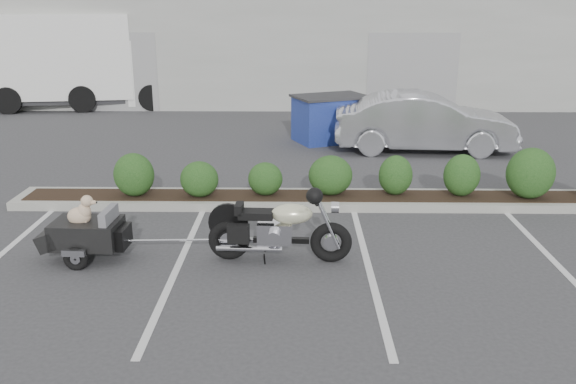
{
  "coord_description": "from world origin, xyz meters",
  "views": [
    {
      "loc": [
        0.18,
        -8.5,
        3.6
      ],
      "look_at": [
        0.04,
        0.53,
        0.75
      ],
      "focal_mm": 38.0,
      "sensor_mm": 36.0,
      "label": 1
    }
  ],
  "objects_px": {
    "motorcycle": "(279,230)",
    "pet_trailer": "(86,232)",
    "dumpster": "(330,118)",
    "sedan": "(424,122)",
    "delivery_truck": "(90,63)"
  },
  "relations": [
    {
      "from": "pet_trailer",
      "to": "dumpster",
      "type": "distance_m",
      "value": 8.79
    },
    {
      "from": "pet_trailer",
      "to": "delivery_truck",
      "type": "bearing_deg",
      "value": 110.13
    },
    {
      "from": "motorcycle",
      "to": "pet_trailer",
      "type": "relative_size",
      "value": 1.25
    },
    {
      "from": "pet_trailer",
      "to": "dumpster",
      "type": "xyz_separation_m",
      "value": [
        3.9,
        7.87,
        0.2
      ]
    },
    {
      "from": "pet_trailer",
      "to": "motorcycle",
      "type": "bearing_deg",
      "value": 2.25
    },
    {
      "from": "motorcycle",
      "to": "sedan",
      "type": "relative_size",
      "value": 0.47
    },
    {
      "from": "dumpster",
      "to": "delivery_truck",
      "type": "distance_m",
      "value": 9.73
    },
    {
      "from": "motorcycle",
      "to": "dumpster",
      "type": "xyz_separation_m",
      "value": [
        1.12,
        7.89,
        0.14
      ]
    },
    {
      "from": "motorcycle",
      "to": "delivery_truck",
      "type": "distance_m",
      "value": 15.01
    },
    {
      "from": "motorcycle",
      "to": "sedan",
      "type": "bearing_deg",
      "value": 66.15
    },
    {
      "from": "dumpster",
      "to": "delivery_truck",
      "type": "height_order",
      "value": "delivery_truck"
    },
    {
      "from": "motorcycle",
      "to": "pet_trailer",
      "type": "bearing_deg",
      "value": -177.75
    },
    {
      "from": "sedan",
      "to": "delivery_truck",
      "type": "distance_m",
      "value": 12.22
    },
    {
      "from": "pet_trailer",
      "to": "delivery_truck",
      "type": "distance_m",
      "value": 13.93
    },
    {
      "from": "sedan",
      "to": "delivery_truck",
      "type": "bearing_deg",
      "value": 61.11
    }
  ]
}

